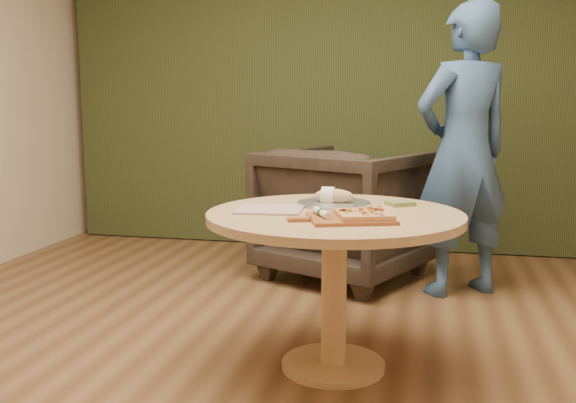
% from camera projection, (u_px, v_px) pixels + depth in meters
% --- Properties ---
extents(room_shell, '(5.04, 6.04, 2.84)m').
position_uv_depth(room_shell, '(247.00, 64.00, 2.60)').
color(room_shell, brown).
rests_on(room_shell, ground).
extents(curtain, '(4.80, 0.14, 2.78)m').
position_uv_depth(curtain, '(343.00, 83.00, 5.39)').
color(curtain, '#2C3417').
rests_on(curtain, ground).
extents(pedestal_table, '(1.17, 1.17, 0.75)m').
position_uv_depth(pedestal_table, '(334.00, 242.00, 2.95)').
color(pedestal_table, tan).
rests_on(pedestal_table, ground).
extents(pizza_paddle, '(0.47, 0.38, 0.01)m').
position_uv_depth(pizza_paddle, '(348.00, 219.00, 2.72)').
color(pizza_paddle, brown).
rests_on(pizza_paddle, pedestal_table).
extents(flatbread_pizza, '(0.28, 0.28, 0.04)m').
position_uv_depth(flatbread_pizza, '(364.00, 214.00, 2.71)').
color(flatbread_pizza, tan).
rests_on(flatbread_pizza, pizza_paddle).
extents(cutlery_roll, '(0.11, 0.19, 0.03)m').
position_uv_depth(cutlery_roll, '(322.00, 213.00, 2.74)').
color(cutlery_roll, white).
rests_on(cutlery_roll, pizza_paddle).
extents(newspaper, '(0.32, 0.27, 0.01)m').
position_uv_depth(newspaper, '(269.00, 210.00, 2.96)').
color(newspaper, silver).
rests_on(newspaper, pedestal_table).
extents(serving_tray, '(0.36, 0.36, 0.02)m').
position_uv_depth(serving_tray, '(334.00, 203.00, 3.13)').
color(serving_tray, silver).
rests_on(serving_tray, pedestal_table).
extents(bread_roll, '(0.19, 0.09, 0.09)m').
position_uv_depth(bread_roll, '(332.00, 196.00, 3.12)').
color(bread_roll, tan).
rests_on(bread_roll, serving_tray).
extents(green_packet, '(0.16, 0.15, 0.02)m').
position_uv_depth(green_packet, '(400.00, 203.00, 3.11)').
color(green_packet, '#535E2A').
rests_on(green_packet, pedestal_table).
extents(armchair, '(1.30, 1.27, 1.03)m').
position_uv_depth(armchair, '(346.00, 206.00, 4.54)').
color(armchair, black).
rests_on(armchair, ground).
extents(person_standing, '(0.82, 0.75, 1.87)m').
position_uv_depth(person_standing, '(464.00, 151.00, 4.09)').
color(person_standing, '#385A85').
rests_on(person_standing, ground).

